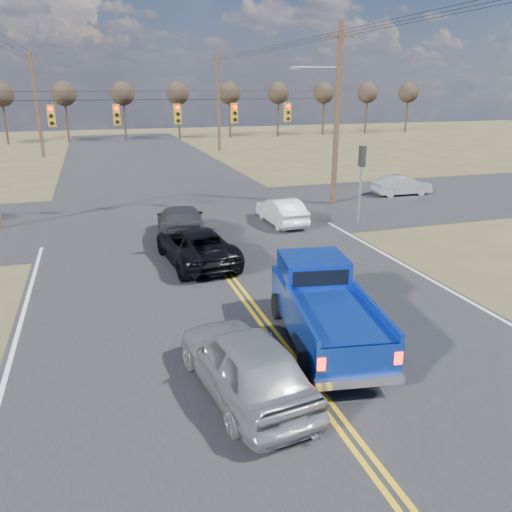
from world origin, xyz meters
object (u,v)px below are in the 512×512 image
object	(u,v)px
pickup_truck	(324,308)
cross_car_east_near	(402,185)
silver_suv	(245,362)
white_car_queue	(281,211)
dgrey_car_queue	(181,223)
black_suv	(196,245)

from	to	relation	value
pickup_truck	cross_car_east_near	world-z (taller)	pickup_truck
silver_suv	white_car_queue	world-z (taller)	silver_suv
dgrey_car_queue	cross_car_east_near	bearing A→B (deg)	-153.38
silver_suv	black_suv	world-z (taller)	silver_suv
pickup_truck	silver_suv	size ratio (longest dim) A/B	1.23
white_car_queue	dgrey_car_queue	xyz separation A→B (m)	(-5.28, -1.09, 0.10)
dgrey_car_queue	pickup_truck	bearing A→B (deg)	107.30
pickup_truck	silver_suv	bearing A→B (deg)	-138.45
pickup_truck	white_car_queue	size ratio (longest dim) A/B	1.40
pickup_truck	black_suv	world-z (taller)	pickup_truck
pickup_truck	white_car_queue	distance (m)	12.41
pickup_truck	dgrey_car_queue	distance (m)	11.05
pickup_truck	dgrey_car_queue	xyz separation A→B (m)	(-1.98, 10.87, -0.22)
black_suv	dgrey_car_queue	world-z (taller)	dgrey_car_queue
silver_suv	pickup_truck	bearing A→B (deg)	-155.40
black_suv	white_car_queue	size ratio (longest dim) A/B	1.26
black_suv	dgrey_car_queue	xyz separation A→B (m)	(0.00, 3.46, 0.06)
silver_suv	cross_car_east_near	xyz separation A→B (m)	(15.88, 17.98, -0.15)
cross_car_east_near	pickup_truck	bearing A→B (deg)	141.86
silver_suv	dgrey_car_queue	size ratio (longest dim) A/B	0.88
pickup_truck	dgrey_car_queue	world-z (taller)	pickup_truck
pickup_truck	silver_suv	distance (m)	3.21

